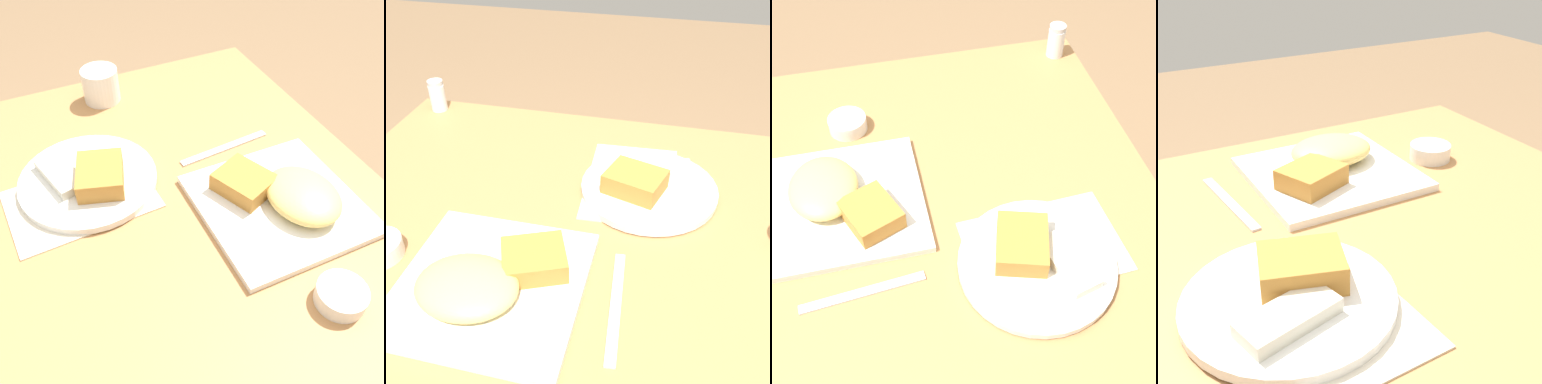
% 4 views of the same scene
% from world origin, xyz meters
% --- Properties ---
extents(ground_plane, '(8.00, 8.00, 0.00)m').
position_xyz_m(ground_plane, '(0.00, 0.00, 0.00)').
color(ground_plane, '#846647').
extents(dining_table, '(1.01, 0.82, 0.76)m').
position_xyz_m(dining_table, '(0.00, 0.00, 0.66)').
color(dining_table, '#B27A47').
rests_on(dining_table, ground_plane).
extents(menu_card, '(0.19, 0.28, 0.00)m').
position_xyz_m(menu_card, '(0.10, 0.15, 0.76)').
color(menu_card, beige).
rests_on(menu_card, dining_table).
extents(plate_square_near, '(0.28, 0.28, 0.06)m').
position_xyz_m(plate_square_near, '(-0.08, -0.19, 0.78)').
color(plate_square_near, white).
rests_on(plate_square_near, dining_table).
extents(plate_oval_far, '(0.27, 0.27, 0.05)m').
position_xyz_m(plate_oval_far, '(0.13, 0.12, 0.77)').
color(plate_oval_far, white).
rests_on(plate_oval_far, menu_card).
extents(sauce_ramekin, '(0.08, 0.08, 0.03)m').
position_xyz_m(sauce_ramekin, '(-0.29, -0.16, 0.77)').
color(sauce_ramekin, white).
rests_on(sauce_ramekin, dining_table).
extents(butter_knife, '(0.03, 0.21, 0.00)m').
position_xyz_m(butter_knife, '(0.12, -0.17, 0.76)').
color(butter_knife, silver).
rests_on(butter_knife, dining_table).
extents(coffee_mug, '(0.09, 0.09, 0.08)m').
position_xyz_m(coffee_mug, '(0.41, 0.01, 0.80)').
color(coffee_mug, white).
rests_on(coffee_mug, dining_table).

